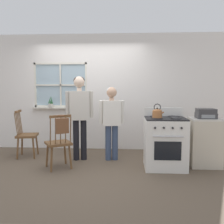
# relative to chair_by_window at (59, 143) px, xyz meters

# --- Properties ---
(ground_plane) EXTENTS (16.00, 16.00, 0.00)m
(ground_plane) POSITION_rel_chair_by_window_xyz_m (0.38, 0.11, -0.46)
(ground_plane) COLOR brown
(wall_back) EXTENTS (6.40, 0.16, 2.70)m
(wall_back) POSITION_rel_chair_by_window_xyz_m (0.42, 1.51, 0.88)
(wall_back) COLOR white
(wall_back) RESTS_ON ground_plane
(chair_by_window) EXTENTS (0.57, 0.56, 0.99)m
(chair_by_window) POSITION_rel_chair_by_window_xyz_m (0.00, 0.00, 0.00)
(chair_by_window) COLOR brown
(chair_by_window) RESTS_ON ground_plane
(chair_near_wall) EXTENTS (0.46, 0.48, 0.99)m
(chair_near_wall) POSITION_rel_chair_by_window_xyz_m (-0.89, 0.70, 0.00)
(chair_near_wall) COLOR brown
(chair_near_wall) RESTS_ON ground_plane
(person_elderly_left) EXTENTS (0.56, 0.29, 1.68)m
(person_elderly_left) POSITION_rel_chair_by_window_xyz_m (0.28, 0.55, 0.58)
(person_elderly_left) COLOR black
(person_elderly_left) RESTS_ON ground_plane
(person_teen_center) EXTENTS (0.51, 0.26, 1.47)m
(person_teen_center) POSITION_rel_chair_by_window_xyz_m (0.92, 0.59, 0.43)
(person_teen_center) COLOR #384766
(person_teen_center) RESTS_ON ground_plane
(stove) EXTENTS (0.73, 0.68, 1.08)m
(stove) POSITION_rel_chair_by_window_xyz_m (1.93, 0.15, 0.02)
(stove) COLOR white
(stove) RESTS_ON ground_plane
(kettle) EXTENTS (0.21, 0.17, 0.25)m
(kettle) POSITION_rel_chair_by_window_xyz_m (1.76, 0.02, 0.57)
(kettle) COLOR #A86638
(kettle) RESTS_ON stove
(potted_plant) EXTENTS (0.12, 0.11, 0.28)m
(potted_plant) POSITION_rel_chair_by_window_xyz_m (-0.57, 1.42, 0.63)
(potted_plant) COLOR beige
(potted_plant) RESTS_ON wall_back
(handbag) EXTENTS (0.24, 0.25, 0.31)m
(handbag) POSITION_rel_chair_by_window_xyz_m (0.12, -0.20, 0.36)
(handbag) COLOR brown
(handbag) RESTS_ON chair_by_window
(side_counter) EXTENTS (0.55, 0.50, 0.90)m
(side_counter) POSITION_rel_chair_by_window_xyz_m (2.68, 0.32, -0.01)
(side_counter) COLOR beige
(side_counter) RESTS_ON ground_plane
(stereo) EXTENTS (0.34, 0.29, 0.18)m
(stereo) POSITION_rel_chair_by_window_xyz_m (2.68, 0.30, 0.53)
(stereo) COLOR #38383A
(stereo) RESTS_ON side_counter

